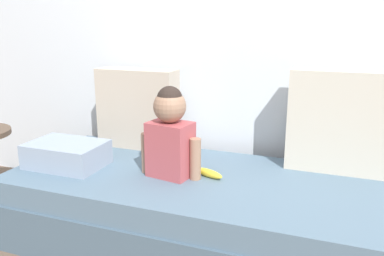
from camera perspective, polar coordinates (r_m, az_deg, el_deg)
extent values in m
plane|color=brown|center=(2.22, 2.54, -16.02)|extent=(12.00, 12.00, 0.00)
cube|color=silver|center=(2.45, 7.27, 17.43)|extent=(5.33, 0.10, 2.50)
cube|color=#495F70|center=(2.16, 2.58, -13.18)|extent=(2.13, 0.88, 0.25)
cube|color=slate|center=(2.08, 2.64, -8.62)|extent=(2.06, 0.85, 0.13)
cube|color=#C1B29E|center=(2.50, -7.64, 2.73)|extent=(0.49, 0.16, 0.48)
cube|color=beige|center=(2.21, 20.17, 0.83)|extent=(0.52, 0.16, 0.53)
cube|color=#B24C51|center=(2.04, -3.06, -3.01)|extent=(0.23, 0.19, 0.28)
sphere|color=#9E755B|center=(1.98, -3.15, 3.06)|extent=(0.16, 0.16, 0.16)
sphere|color=#2D231E|center=(1.97, -3.17, 4.10)|extent=(0.13, 0.13, 0.13)
cylinder|color=#9E755B|center=(2.10, -6.39, -3.50)|extent=(0.06, 0.06, 0.21)
cylinder|color=#9E755B|center=(2.00, 0.47, -4.39)|extent=(0.06, 0.06, 0.21)
ellipsoid|color=yellow|center=(2.06, 2.38, -6.36)|extent=(0.17, 0.11, 0.04)
cube|color=#8E9EB2|center=(2.29, -17.20, -3.54)|extent=(0.40, 0.28, 0.13)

